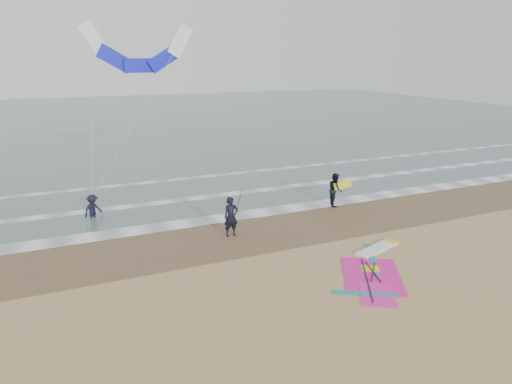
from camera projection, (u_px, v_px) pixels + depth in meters
name	position (u px, v px, depth m)	size (l,w,h in m)	color
ground	(352.00, 283.00, 16.17)	(120.00, 120.00, 0.00)	tan
sea_water	(132.00, 120.00, 58.34)	(120.00, 80.00, 0.02)	#47605E
wet_sand_band	(277.00, 227.00, 21.44)	(120.00, 5.00, 0.01)	brown
foam_waterline	(242.00, 201.00, 25.34)	(120.00, 9.15, 0.02)	white
windsurf_rig	(375.00, 268.00, 17.28)	(4.98, 4.72, 0.12)	white
person_standing	(231.00, 217.00, 20.20)	(0.66, 0.43, 1.81)	black
person_walking	(335.00, 190.00, 24.40)	(0.87, 0.68, 1.79)	black
person_wading	(92.00, 203.00, 22.50)	(1.01, 0.58, 1.56)	black
held_pole	(237.00, 207.00, 20.19)	(0.17, 0.86, 1.82)	black
carried_kiteboard	(343.00, 185.00, 24.40)	(1.30, 0.51, 0.39)	yellow
surf_kite	(139.00, 53.00, 24.59)	(6.44, 3.40, 8.55)	white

